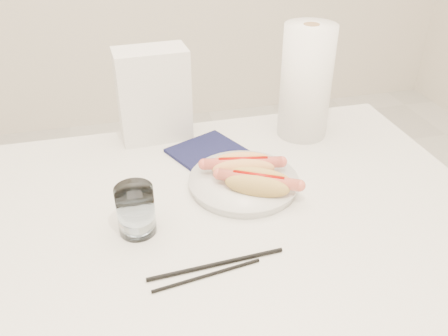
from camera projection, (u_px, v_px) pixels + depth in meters
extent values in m
cube|color=silver|center=(204.00, 218.00, 0.98)|extent=(1.20, 0.80, 0.04)
cylinder|color=silver|center=(0.00, 278.00, 1.34)|extent=(0.04, 0.04, 0.71)
cylinder|color=silver|center=(342.00, 220.00, 1.57)|extent=(0.04, 0.04, 0.71)
cylinder|color=silver|center=(243.00, 183.00, 1.04)|extent=(0.26, 0.26, 0.02)
ellipsoid|color=#F2A960|center=(244.00, 169.00, 1.02)|extent=(0.14, 0.06, 0.05)
ellipsoid|color=#F2A960|center=(242.00, 162.00, 1.05)|extent=(0.14, 0.06, 0.05)
ellipsoid|color=#F2A960|center=(243.00, 169.00, 1.04)|extent=(0.13, 0.08, 0.03)
cylinder|color=#D75B4C|center=(243.00, 163.00, 1.03)|extent=(0.18, 0.06, 0.03)
cylinder|color=#990A05|center=(243.00, 159.00, 1.03)|extent=(0.11, 0.03, 0.01)
ellipsoid|color=tan|center=(257.00, 186.00, 0.97)|extent=(0.14, 0.10, 0.05)
ellipsoid|color=tan|center=(260.00, 178.00, 0.99)|extent=(0.14, 0.10, 0.05)
ellipsoid|color=tan|center=(258.00, 186.00, 0.99)|extent=(0.13, 0.11, 0.03)
cylinder|color=#D5604B|center=(258.00, 180.00, 0.98)|extent=(0.16, 0.11, 0.03)
cylinder|color=#990A05|center=(259.00, 175.00, 0.97)|extent=(0.10, 0.06, 0.01)
cylinder|color=white|center=(136.00, 210.00, 0.89)|extent=(0.07, 0.07, 0.10)
cylinder|color=black|center=(207.00, 275.00, 0.81)|extent=(0.20, 0.03, 0.01)
cylinder|color=black|center=(216.00, 264.00, 0.83)|extent=(0.25, 0.02, 0.01)
cube|color=silver|center=(153.00, 95.00, 1.18)|extent=(0.18, 0.11, 0.24)
cube|color=#111336|center=(209.00, 153.00, 1.16)|extent=(0.22, 0.22, 0.01)
cylinder|color=white|center=(306.00, 82.00, 1.18)|extent=(0.14, 0.14, 0.29)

